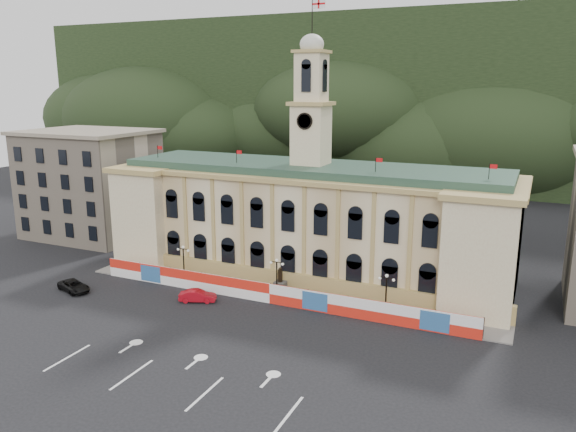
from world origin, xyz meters
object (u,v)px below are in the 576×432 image
at_px(lamp_center, 277,275).
at_px(black_suv, 74,286).
at_px(statue, 280,286).
at_px(red_sedan, 198,296).

height_order(lamp_center, black_suv, lamp_center).
distance_m(lamp_center, black_suv, 26.70).
height_order(statue, lamp_center, lamp_center).
xyz_separation_m(red_sedan, black_suv, (-16.66, -3.67, -0.03)).
xyz_separation_m(statue, red_sedan, (-8.39, -6.27, -0.44)).
distance_m(statue, red_sedan, 10.48).
relative_size(red_sedan, black_suv, 0.85).
bearing_deg(lamp_center, statue, 90.00).
xyz_separation_m(lamp_center, red_sedan, (-8.39, -5.27, -2.32)).
bearing_deg(black_suv, lamp_center, -52.06).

